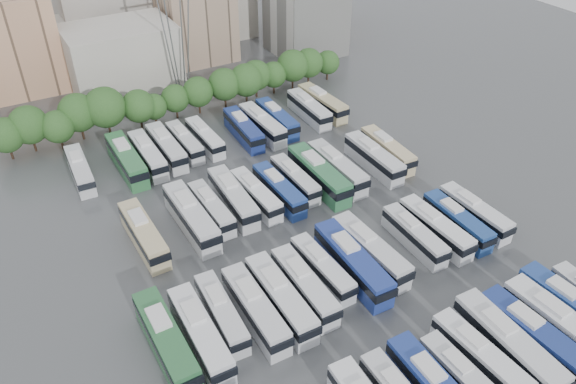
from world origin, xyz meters
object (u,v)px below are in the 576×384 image
bus_r2_s3 (191,217)px  bus_r2_s7 (279,190)px  bus_r2_s13 (387,150)px  bus_r1_s5 (304,286)px  bus_r1_s6 (322,268)px  bus_r1_s3 (255,309)px  bus_r3_s9 (262,124)px  bus_r1_s1 (200,334)px  bus_r2_s10 (337,168)px  bus_r0_s10 (535,338)px  bus_r3_s5 (185,142)px  bus_r3_s6 (205,137)px  bus_r3_s10 (277,119)px  bus_r2_s4 (211,208)px  bus_r2_s6 (256,194)px  bus_r1_s13 (475,212)px  bus_r2_s9 (319,174)px  bus_r3_s4 (166,147)px  bus_r2_s8 (295,179)px  bus_r0_s12 (572,308)px  bus_r1_s4 (281,298)px  bus_r3_s13 (322,103)px  bus_r3_s3 (148,155)px  bus_r2_s12 (374,158)px  bus_r0_s7 (465,381)px  bus_r1_s11 (436,228)px  bus_r1_s12 (457,221)px  bus_r2_s5 (233,197)px  bus_r3_s8 (244,129)px  bus_r1_s10 (414,235)px  bus_r1_s2 (221,313)px  bus_r0_s9 (508,345)px  bus_r3_s2 (127,160)px  bus_r3_s12 (309,109)px  bus_r2_s1 (144,234)px  bus_r1_s7 (353,263)px  bus_r1_s0 (166,340)px

bus_r2_s3 → bus_r2_s7: bus_r2_s3 is taller
bus_r2_s7 → bus_r2_s13: size_ratio=0.97×
bus_r1_s5 → bus_r1_s6: size_ratio=1.09×
bus_r1_s3 → bus_r3_s9: 41.41m
bus_r1_s1 → bus_r2_s10: bus_r2_s10 is taller
bus_r0_s10 → bus_r3_s5: bearing=103.7°
bus_r3_s6 → bus_r3_s10: (13.13, -0.39, 0.14)m
bus_r2_s4 → bus_r2_s6: size_ratio=0.97×
bus_r1_s13 → bus_r2_s9: size_ratio=0.84×
bus_r3_s4 → bus_r3_s6: bearing=1.1°
bus_r3_s6 → bus_r2_s10: bearing=-55.8°
bus_r2_s8 → bus_r2_s9: bus_r2_s9 is taller
bus_r0_s12 → bus_r1_s4: bus_r1_s4 is taller
bus_r1_s5 → bus_r3_s13: bus_r3_s13 is taller
bus_r3_s3 → bus_r1_s1: bearing=-100.2°
bus_r2_s12 → bus_r2_s10: bearing=176.9°
bus_r0_s7 → bus_r2_s6: (-3.43, 36.90, 0.04)m
bus_r1_s11 → bus_r2_s3: bearing=145.4°
bus_r1_s12 → bus_r3_s9: size_ratio=0.93×
bus_r2_s5 → bus_r3_s8: (9.77, 16.74, -0.10)m
bus_r2_s13 → bus_r3_s4: bearing=151.9°
bus_r1_s1 → bus_r1_s10: size_ratio=1.14×
bus_r1_s2 → bus_r3_s13: bearing=48.1°
bus_r0_s10 → bus_r3_s8: 54.52m
bus_r1_s6 → bus_r0_s9: bearing=-63.8°
bus_r1_s12 → bus_r0_s12: bearing=-89.1°
bus_r1_s3 → bus_r2_s3: (-0.02, 18.34, 0.17)m
bus_r3_s2 → bus_r2_s4: bearing=-69.9°
bus_r1_s3 → bus_r0_s12: bearing=-28.9°
bus_r3_s2 → bus_r3_s10: (26.25, 0.56, -0.22)m
bus_r2_s5 → bus_r3_s12: size_ratio=1.06×
bus_r0_s10 → bus_r3_s4: bearing=106.9°
bus_r0_s9 → bus_r1_s5: (-13.37, 17.40, -0.22)m
bus_r0_s12 → bus_r2_s10: (-6.47, 35.75, 0.02)m
bus_r2_s3 → bus_r3_s2: (-3.22, 18.08, -0.03)m
bus_r2_s5 → bus_r3_s12: bearing=39.7°
bus_r2_s1 → bus_r1_s7: bearing=-42.9°
bus_r1_s3 → bus_r2_s4: bearing=81.4°
bus_r1_s3 → bus_r3_s6: size_ratio=1.13×
bus_r3_s4 → bus_r3_s8: bus_r3_s4 is taller
bus_r0_s10 → bus_r3_s13: 56.64m
bus_r3_s3 → bus_r3_s13: 32.93m
bus_r1_s5 → bus_r3_s4: bus_r3_s4 is taller
bus_r1_s5 → bus_r2_s3: size_ratio=0.89×
bus_r2_s9 → bus_r2_s5: bearing=175.4°
bus_r1_s10 → bus_r2_s5: 24.78m
bus_r3_s2 → bus_r3_s5: bearing=6.9°
bus_r1_s0 → bus_r3_s3: size_ratio=1.08×
bus_r3_s4 → bus_r3_s10: bearing=-1.0°
bus_r1_s6 → bus_r1_s1: bearing=-173.7°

